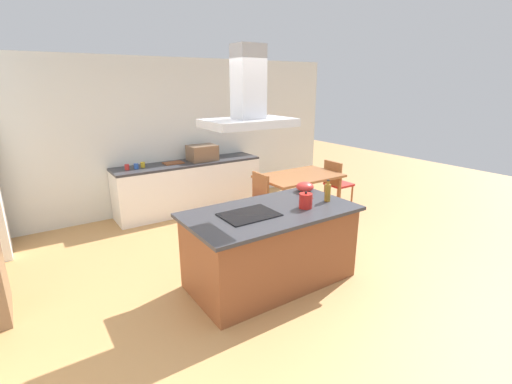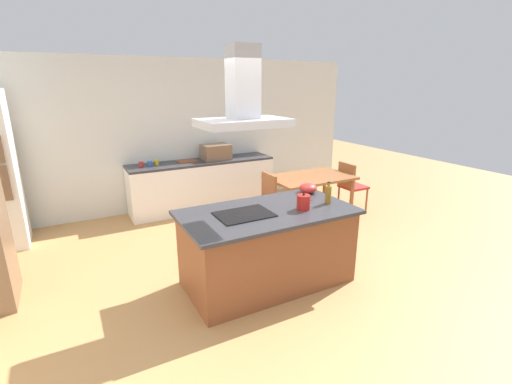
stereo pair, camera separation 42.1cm
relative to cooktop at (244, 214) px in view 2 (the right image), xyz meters
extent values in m
plane|color=tan|center=(0.30, 1.50, -0.91)|extent=(16.00, 16.00, 0.00)
cube|color=silver|center=(0.30, 3.25, 0.44)|extent=(7.20, 0.10, 2.70)
cube|color=brown|center=(0.30, 0.00, -0.48)|extent=(1.86, 0.95, 0.86)
cube|color=#333338|center=(0.30, 0.00, -0.03)|extent=(1.96, 1.05, 0.04)
cube|color=black|center=(0.00, 0.00, 0.00)|extent=(0.60, 0.44, 0.01)
cylinder|color=#B21E19|center=(0.67, -0.16, 0.08)|extent=(0.15, 0.15, 0.17)
sphere|color=black|center=(0.67, -0.16, 0.18)|extent=(0.03, 0.03, 0.03)
cone|color=#B21E19|center=(0.76, -0.16, 0.09)|extent=(0.06, 0.03, 0.04)
cylinder|color=olive|center=(1.05, -0.12, 0.10)|extent=(0.07, 0.07, 0.21)
cylinder|color=olive|center=(1.05, -0.12, 0.23)|extent=(0.03, 0.03, 0.04)
cylinder|color=black|center=(1.05, -0.12, 0.25)|extent=(0.04, 0.04, 0.01)
ellipsoid|color=red|center=(1.09, 0.33, 0.06)|extent=(0.23, 0.23, 0.13)
cube|color=white|center=(0.56, 2.88, -0.48)|extent=(2.67, 0.62, 0.86)
cube|color=#333338|center=(0.56, 2.88, -0.03)|extent=(2.67, 0.62, 0.04)
cube|color=brown|center=(0.84, 2.88, 0.13)|extent=(0.50, 0.38, 0.28)
cylinder|color=red|center=(-0.52, 2.89, 0.04)|extent=(0.08, 0.08, 0.09)
cylinder|color=#2D56B2|center=(-0.37, 2.87, 0.04)|extent=(0.08, 0.08, 0.09)
cylinder|color=gold|center=(-0.25, 2.93, 0.04)|extent=(0.08, 0.08, 0.09)
cube|color=brown|center=(0.29, 2.93, 0.00)|extent=(0.34, 0.24, 0.02)
cube|color=#995B33|center=(1.99, 1.49, -0.18)|extent=(1.40, 0.90, 0.04)
cylinder|color=#995B33|center=(1.37, 1.12, -0.55)|extent=(0.06, 0.06, 0.71)
cylinder|color=#995B33|center=(2.61, 1.12, -0.55)|extent=(0.06, 0.06, 0.71)
cylinder|color=#995B33|center=(1.37, 1.86, -0.55)|extent=(0.06, 0.06, 0.71)
cylinder|color=#995B33|center=(2.61, 1.86, -0.55)|extent=(0.06, 0.06, 0.71)
cube|color=red|center=(2.99, 1.49, -0.48)|extent=(0.42, 0.42, 0.04)
cube|color=#995B33|center=(2.80, 1.49, -0.24)|extent=(0.04, 0.42, 0.44)
cylinder|color=#995B33|center=(3.17, 1.67, -0.70)|extent=(0.04, 0.04, 0.41)
cylinder|color=#995B33|center=(3.17, 1.31, -0.70)|extent=(0.04, 0.04, 0.41)
cylinder|color=#995B33|center=(2.81, 1.67, -0.70)|extent=(0.04, 0.04, 0.41)
cylinder|color=#995B33|center=(2.81, 1.31, -0.70)|extent=(0.04, 0.04, 0.41)
cube|color=red|center=(0.99, 1.49, -0.48)|extent=(0.42, 0.42, 0.04)
cube|color=#995B33|center=(1.18, 1.49, -0.24)|extent=(0.04, 0.42, 0.44)
cylinder|color=#995B33|center=(0.81, 1.31, -0.70)|extent=(0.04, 0.04, 0.41)
cylinder|color=#995B33|center=(0.81, 1.67, -0.70)|extent=(0.04, 0.04, 0.41)
cylinder|color=#995B33|center=(1.17, 1.31, -0.70)|extent=(0.04, 0.04, 0.41)
cylinder|color=#995B33|center=(1.17, 1.67, -0.70)|extent=(0.04, 0.04, 0.41)
cube|color=#ADADB2|center=(0.00, 0.00, 0.98)|extent=(0.90, 0.55, 0.08)
cube|color=#ADADB2|center=(0.00, 0.00, 1.37)|extent=(0.28, 0.24, 0.70)
camera|label=1|loc=(-1.98, -3.07, 1.37)|focal=25.26mm
camera|label=2|loc=(-1.62, -3.29, 1.37)|focal=25.26mm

